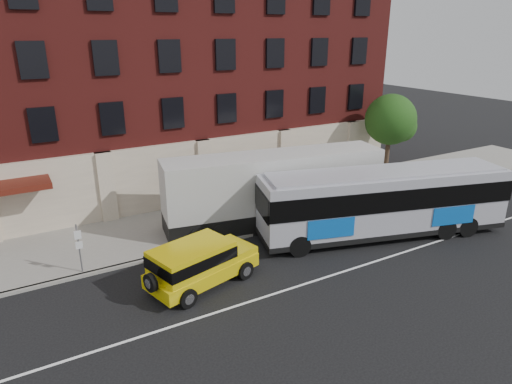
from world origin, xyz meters
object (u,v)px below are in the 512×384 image
yellow_suv (198,262)px  shipping_container (274,190)px  street_tree (391,121)px  city_bus (384,200)px  sign_pole (79,246)px

yellow_suv → shipping_container: (6.38, 4.07, 0.91)m
street_tree → city_bus: bearing=-136.1°
yellow_suv → shipping_container: size_ratio=0.42×
sign_pole → yellow_suv: 5.47m
city_bus → yellow_suv: city_bus is taller
sign_pole → city_bus: size_ratio=0.18×
sign_pole → yellow_suv: sign_pole is taller
sign_pole → shipping_container: 10.68m
sign_pole → city_bus: 15.31m
city_bus → shipping_container: 5.96m
shipping_container → sign_pole: bearing=-176.5°
sign_pole → city_bus: bearing=-13.4°
sign_pole → yellow_suv: (4.27, -3.42, -0.31)m
sign_pole → street_tree: size_ratio=0.40×
street_tree → sign_pole: bearing=-171.4°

